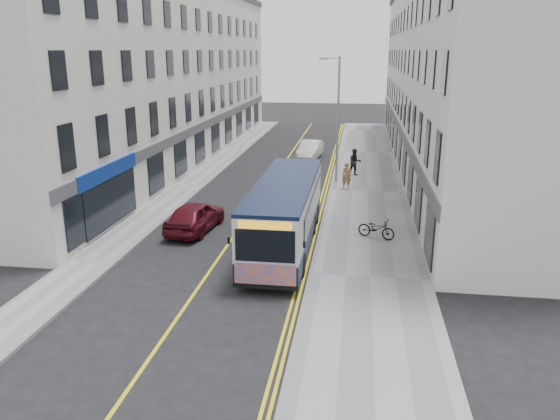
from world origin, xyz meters
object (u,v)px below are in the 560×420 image
(pedestrian_near, at_px, (347,176))
(streetlamp, at_px, (337,116))
(car_white, at_px, (310,150))
(bicycle, at_px, (376,228))
(car_maroon, at_px, (195,216))
(pedestrian_far, at_px, (355,162))
(city_bus, at_px, (285,212))

(pedestrian_near, bearing_deg, streetlamp, 105.84)
(streetlamp, height_order, car_white, streetlamp)
(bicycle, relative_size, car_maroon, 0.41)
(streetlamp, bearing_deg, pedestrian_far, 60.42)
(city_bus, relative_size, car_maroon, 2.39)
(city_bus, relative_size, pedestrian_near, 6.28)
(streetlamp, distance_m, pedestrian_near, 3.92)
(pedestrian_near, bearing_deg, pedestrian_far, 74.12)
(city_bus, height_order, pedestrian_near, city_bus)
(car_white, distance_m, car_maroon, 19.30)
(city_bus, bearing_deg, bicycle, 19.75)
(pedestrian_near, height_order, car_white, pedestrian_near)
(city_bus, relative_size, car_white, 2.40)
(pedestrian_far, distance_m, car_maroon, 14.73)
(bicycle, height_order, car_white, car_white)
(city_bus, bearing_deg, pedestrian_far, 78.80)
(pedestrian_near, xyz_separation_m, car_maroon, (-6.96, -8.86, -0.21))
(car_white, bearing_deg, city_bus, -82.26)
(streetlamp, distance_m, car_maroon, 12.75)
(bicycle, relative_size, car_white, 0.41)
(car_maroon, bearing_deg, city_bus, 166.65)
(bicycle, bearing_deg, city_bus, 132.97)
(streetlamp, height_order, bicycle, streetlamp)
(pedestrian_near, xyz_separation_m, pedestrian_far, (0.44, 3.87, 0.09))
(streetlamp, xyz_separation_m, city_bus, (-1.60, -12.17, -2.75))
(bicycle, xyz_separation_m, car_white, (-4.76, 19.11, 0.13))
(streetlamp, relative_size, city_bus, 0.78)
(city_bus, distance_m, pedestrian_far, 14.63)
(streetlamp, bearing_deg, car_maroon, -120.32)
(streetlamp, bearing_deg, city_bus, -97.51)
(pedestrian_near, distance_m, car_white, 10.55)
(streetlamp, xyz_separation_m, pedestrian_far, (1.24, 2.18, -3.35))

